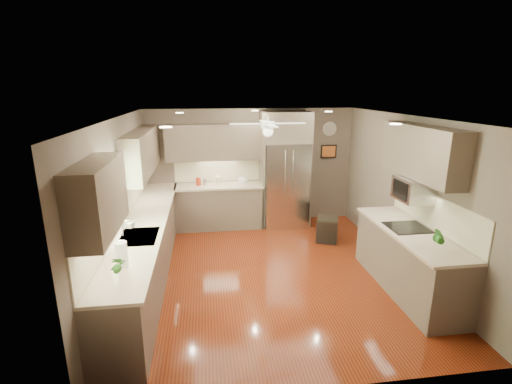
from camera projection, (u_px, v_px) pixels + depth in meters
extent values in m
plane|color=#54140B|center=(270.00, 272.00, 6.09)|extent=(5.00, 5.00, 0.00)
plane|color=white|center=(271.00, 117.00, 5.41)|extent=(5.00, 5.00, 0.00)
plane|color=#63564B|center=(251.00, 167.00, 8.13)|extent=(4.50, 0.00, 4.50)
plane|color=#63564B|center=(318.00, 277.00, 3.36)|extent=(4.50, 0.00, 4.50)
plane|color=#63564B|center=(120.00, 205.00, 5.45)|extent=(0.00, 5.00, 5.00)
plane|color=#63564B|center=(406.00, 194.00, 6.04)|extent=(0.00, 5.00, 5.00)
cylinder|color=#9C2811|center=(198.00, 182.00, 7.77)|extent=(0.10, 0.10, 0.17)
cylinder|color=silver|center=(205.00, 182.00, 7.79)|extent=(0.10, 0.10, 0.13)
cylinder|color=beige|center=(218.00, 181.00, 7.81)|extent=(0.13, 0.13, 0.19)
imported|color=white|center=(131.00, 224.00, 5.32)|extent=(0.10, 0.10, 0.17)
imported|color=#225A19|center=(117.00, 265.00, 3.95)|extent=(0.17, 0.12, 0.30)
imported|color=#225A19|center=(439.00, 237.00, 4.70)|extent=(0.19, 0.17, 0.29)
imported|color=beige|center=(243.00, 183.00, 7.90)|extent=(0.29, 0.29, 0.06)
cube|color=brown|center=(147.00, 250.00, 5.85)|extent=(0.60, 4.70, 0.90)
cube|color=beige|center=(146.00, 222.00, 5.73)|extent=(0.65, 4.70, 0.04)
cube|color=beige|center=(123.00, 205.00, 5.61)|extent=(0.02, 4.70, 0.50)
cube|color=brown|center=(219.00, 207.00, 7.97)|extent=(1.85, 0.60, 0.90)
cube|color=beige|center=(219.00, 186.00, 7.83)|extent=(1.85, 0.65, 0.04)
cube|color=beige|center=(218.00, 170.00, 8.04)|extent=(1.85, 0.02, 0.50)
cube|color=brown|center=(98.00, 198.00, 3.79)|extent=(0.33, 1.20, 0.75)
cube|color=brown|center=(142.00, 152.00, 6.56)|extent=(0.33, 2.40, 0.75)
cube|color=brown|center=(217.00, 142.00, 7.73)|extent=(2.15, 0.33, 0.75)
cube|color=brown|center=(422.00, 152.00, 5.29)|extent=(0.33, 1.70, 0.75)
cube|color=#BFF2B2|center=(111.00, 195.00, 4.90)|extent=(0.01, 1.00, 0.80)
cube|color=olive|center=(110.00, 163.00, 4.79)|extent=(0.05, 1.12, 0.06)
cube|color=olive|center=(116.00, 225.00, 5.02)|extent=(0.05, 1.12, 0.06)
cube|color=olive|center=(103.00, 207.00, 4.40)|extent=(0.05, 0.06, 0.80)
cube|color=olive|center=(121.00, 185.00, 5.41)|extent=(0.05, 0.06, 0.80)
cube|color=silver|center=(139.00, 237.00, 5.11)|extent=(0.50, 0.70, 0.03)
cube|color=#262626|center=(139.00, 240.00, 5.12)|extent=(0.44, 0.62, 0.05)
cylinder|color=silver|center=(123.00, 230.00, 5.05)|extent=(0.02, 0.02, 0.24)
cylinder|color=silver|center=(127.00, 221.00, 5.02)|extent=(0.16, 0.02, 0.02)
cube|color=silver|center=(285.00, 185.00, 7.97)|extent=(0.92, 0.72, 1.82)
cube|color=black|center=(288.00, 200.00, 7.72)|extent=(0.88, 0.02, 0.02)
cube|color=black|center=(289.00, 173.00, 7.55)|extent=(0.01, 0.02, 1.00)
cylinder|color=silver|center=(286.00, 173.00, 7.51)|extent=(0.02, 0.02, 0.90)
cylinder|color=silver|center=(293.00, 173.00, 7.53)|extent=(0.02, 0.02, 0.90)
cube|color=brown|center=(286.00, 127.00, 7.70)|extent=(1.04, 0.60, 0.63)
cube|color=brown|center=(262.00, 185.00, 7.97)|extent=(0.06, 0.60, 1.82)
cube|color=brown|center=(307.00, 183.00, 8.10)|extent=(0.06, 0.60, 1.82)
cube|color=brown|center=(408.00, 261.00, 5.45)|extent=(0.65, 2.20, 0.90)
cube|color=beige|center=(411.00, 232.00, 5.33)|extent=(0.70, 2.20, 0.04)
cube|color=beige|center=(434.00, 212.00, 5.29)|extent=(0.02, 2.20, 0.50)
cube|color=black|center=(407.00, 227.00, 5.41)|extent=(0.56, 0.52, 0.01)
cube|color=silver|center=(413.00, 189.00, 5.43)|extent=(0.42, 0.55, 0.34)
cube|color=black|center=(400.00, 190.00, 5.40)|extent=(0.02, 0.40, 0.26)
cylinder|color=white|center=(268.00, 118.00, 5.71)|extent=(0.03, 0.03, 0.08)
cylinder|color=white|center=(268.00, 125.00, 5.74)|extent=(0.22, 0.22, 0.10)
sphere|color=white|center=(268.00, 131.00, 5.76)|extent=(0.16, 0.16, 0.16)
cube|color=white|center=(290.00, 123.00, 5.78)|extent=(0.48, 0.11, 0.01)
cube|color=white|center=(264.00, 122.00, 6.06)|extent=(0.11, 0.48, 0.01)
cube|color=white|center=(246.00, 124.00, 5.68)|extent=(0.48, 0.11, 0.01)
cube|color=white|center=(272.00, 126.00, 5.40)|extent=(0.11, 0.48, 0.01)
cylinder|color=white|center=(180.00, 113.00, 6.47)|extent=(0.14, 0.14, 0.01)
cylinder|color=white|center=(328.00, 112.00, 6.82)|extent=(0.14, 0.14, 0.01)
cylinder|color=white|center=(166.00, 127.00, 4.09)|extent=(0.14, 0.14, 0.01)
cylinder|color=white|center=(396.00, 124.00, 4.44)|extent=(0.14, 0.14, 0.01)
cylinder|color=white|center=(255.00, 111.00, 7.13)|extent=(0.14, 0.14, 0.01)
cylinder|color=white|center=(330.00, 129.00, 8.13)|extent=(0.30, 0.03, 0.30)
cylinder|color=silver|center=(330.00, 129.00, 8.12)|extent=(0.29, 0.00, 0.29)
cube|color=black|center=(329.00, 151.00, 8.26)|extent=(0.36, 0.03, 0.30)
cube|color=#B95E25|center=(329.00, 152.00, 8.25)|extent=(0.30, 0.01, 0.24)
cube|color=black|center=(327.00, 230.00, 7.27)|extent=(0.52, 0.52, 0.45)
cube|color=black|center=(328.00, 219.00, 7.21)|extent=(0.49, 0.49, 0.03)
cylinder|color=white|center=(122.00, 255.00, 4.21)|extent=(0.13, 0.13, 0.31)
cylinder|color=silver|center=(122.00, 254.00, 4.21)|extent=(0.03, 0.03, 0.33)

